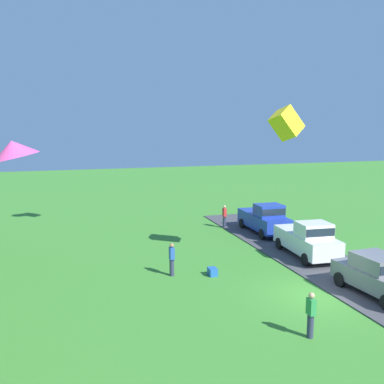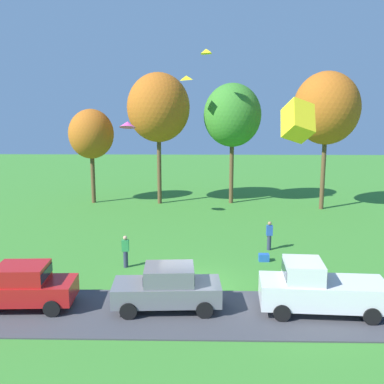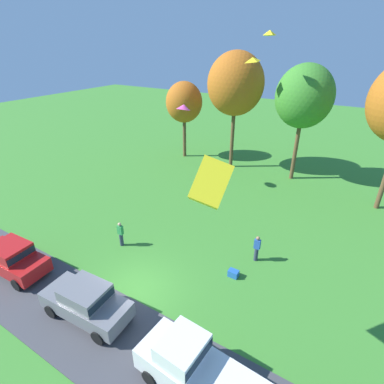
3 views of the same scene
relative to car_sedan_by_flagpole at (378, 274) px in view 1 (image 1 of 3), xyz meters
name	(u,v)px [view 1 (image 1 of 3)]	position (x,y,z in m)	size (l,w,h in m)	color
ground_plane	(318,296)	(0.76, 2.52, -1.04)	(120.00, 120.00, 0.00)	#3D842D
pavement_strip	(371,289)	(0.76, -0.32, -1.01)	(36.00, 4.40, 0.06)	#424247
car_sedan_by_flagpole	(378,274)	(0.00, 0.00, 0.00)	(4.49, 2.15, 1.84)	slate
car_pickup_mid_row	(308,239)	(6.07, -0.17, 0.07)	(5.11, 2.30, 2.14)	white
car_pickup_far_end	(265,218)	(11.91, -0.31, 0.07)	(5.02, 2.09, 2.14)	#1E389E
person_watching_sky	(172,259)	(5.36, 8.13, -0.16)	(0.36, 0.24, 1.71)	#2D334C
person_on_lawn	(311,315)	(-2.58, 5.02, -0.16)	(0.36, 0.24, 1.71)	#2D334C
person_beside_suv	(224,216)	(14.43, 1.74, -0.16)	(0.36, 0.24, 1.71)	#2D334C
cooler_box	(212,272)	(4.79, 6.14, -0.84)	(0.56, 0.40, 0.40)	blue
kite_box_topmost	(286,123)	(5.41, 1.84, 6.66)	(1.02, 1.02, 1.43)	yellow
kite_delta_high_left	(14,149)	(-3.87, 14.58, 6.03)	(1.18, 1.18, 0.42)	#EA4C9E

